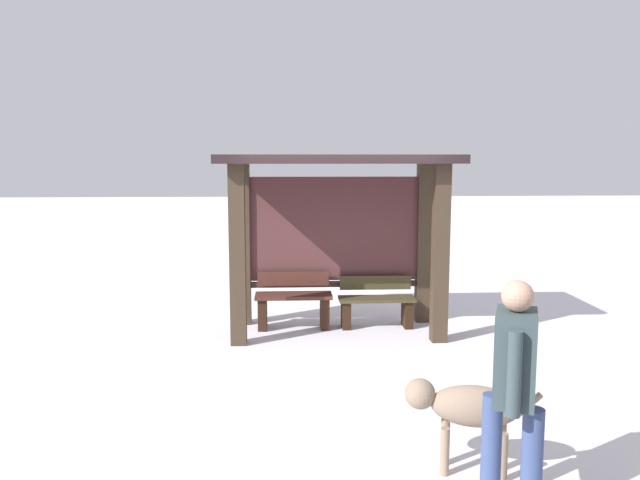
{
  "coord_description": "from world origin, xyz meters",
  "views": [
    {
      "loc": [
        -0.65,
        -8.36,
        2.38
      ],
      "look_at": [
        -0.23,
        -0.15,
        1.3
      ],
      "focal_mm": 35.17,
      "sensor_mm": 36.0,
      "label": 1
    }
  ],
  "objects_px": {
    "person_walking": "(514,380)",
    "bench_center_inside": "(377,304)",
    "bus_shelter": "(336,204)",
    "dog": "(466,408)",
    "bench_left_inside": "(294,303)"
  },
  "relations": [
    {
      "from": "bench_left_inside",
      "to": "dog",
      "type": "bearing_deg",
      "value": -72.98
    },
    {
      "from": "bench_center_inside",
      "to": "dog",
      "type": "bearing_deg",
      "value": -88.69
    },
    {
      "from": "bench_center_inside",
      "to": "person_walking",
      "type": "distance_m",
      "value": 4.73
    },
    {
      "from": "bus_shelter",
      "to": "person_walking",
      "type": "height_order",
      "value": "bus_shelter"
    },
    {
      "from": "person_walking",
      "to": "bench_center_inside",
      "type": "bearing_deg",
      "value": 93.05
    },
    {
      "from": "bus_shelter",
      "to": "bench_center_inside",
      "type": "relative_size",
      "value": 2.93
    },
    {
      "from": "bench_left_inside",
      "to": "person_walking",
      "type": "xyz_separation_m",
      "value": [
        1.42,
        -4.68,
        0.57
      ]
    },
    {
      "from": "bus_shelter",
      "to": "dog",
      "type": "distance_m",
      "value": 4.27
    },
    {
      "from": "bus_shelter",
      "to": "dog",
      "type": "relative_size",
      "value": 3.18
    },
    {
      "from": "bench_left_inside",
      "to": "person_walking",
      "type": "relative_size",
      "value": 0.67
    },
    {
      "from": "bench_center_inside",
      "to": "person_walking",
      "type": "xyz_separation_m",
      "value": [
        0.25,
        -4.68,
        0.6
      ]
    },
    {
      "from": "dog",
      "to": "bench_left_inside",
      "type": "bearing_deg",
      "value": 107.02
    },
    {
      "from": "bus_shelter",
      "to": "bench_center_inside",
      "type": "height_order",
      "value": "bus_shelter"
    },
    {
      "from": "bus_shelter",
      "to": "dog",
      "type": "height_order",
      "value": "bus_shelter"
    },
    {
      "from": "bench_center_inside",
      "to": "dog",
      "type": "xyz_separation_m",
      "value": [
        0.09,
        -4.14,
        0.18
      ]
    }
  ]
}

